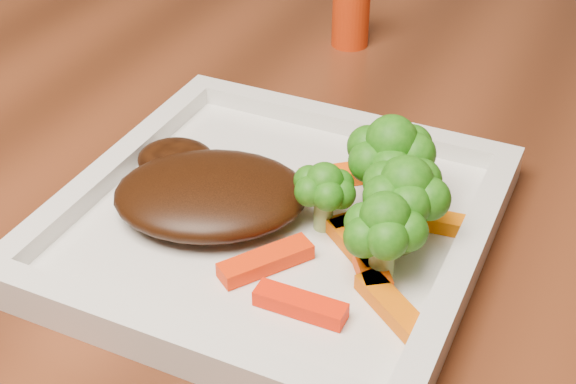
% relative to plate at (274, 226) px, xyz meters
% --- Properties ---
extents(plate, '(0.27, 0.27, 0.01)m').
position_rel_plate_xyz_m(plate, '(0.00, 0.00, 0.00)').
color(plate, white).
rests_on(plate, dining_table).
extents(steak, '(0.16, 0.14, 0.03)m').
position_rel_plate_xyz_m(steak, '(-0.04, -0.01, 0.02)').
color(steak, black).
rests_on(steak, plate).
extents(broccoli_0, '(0.07, 0.07, 0.07)m').
position_rel_plate_xyz_m(broccoli_0, '(0.06, 0.04, 0.04)').
color(broccoli_0, '#2A6611').
rests_on(broccoli_0, plate).
extents(broccoli_1, '(0.07, 0.07, 0.06)m').
position_rel_plate_xyz_m(broccoli_1, '(0.08, 0.01, 0.04)').
color(broccoli_1, '#317313').
rests_on(broccoli_1, plate).
extents(broccoli_2, '(0.07, 0.07, 0.06)m').
position_rel_plate_xyz_m(broccoli_2, '(0.08, -0.02, 0.04)').
color(broccoli_2, '#1A7613').
rests_on(broccoli_2, plate).
extents(broccoli_3, '(0.06, 0.06, 0.06)m').
position_rel_plate_xyz_m(broccoli_3, '(0.03, 0.01, 0.04)').
color(broccoli_3, '#396F12').
rests_on(broccoli_3, plate).
extents(carrot_0, '(0.05, 0.02, 0.01)m').
position_rel_plate_xyz_m(carrot_0, '(0.05, -0.07, 0.01)').
color(carrot_0, '#F51F03').
rests_on(carrot_0, plate).
extents(carrot_1, '(0.05, 0.05, 0.01)m').
position_rel_plate_xyz_m(carrot_1, '(0.10, -0.05, 0.01)').
color(carrot_1, '#DB5D03').
rests_on(carrot_1, plate).
extents(carrot_2, '(0.05, 0.06, 0.01)m').
position_rel_plate_xyz_m(carrot_2, '(0.02, -0.05, 0.01)').
color(carrot_2, '#EF2B03').
rests_on(carrot_2, plate).
extents(carrot_3, '(0.05, 0.02, 0.01)m').
position_rel_plate_xyz_m(carrot_3, '(0.10, 0.04, 0.01)').
color(carrot_3, orange).
rests_on(carrot_3, plate).
extents(carrot_4, '(0.06, 0.05, 0.01)m').
position_rel_plate_xyz_m(carrot_4, '(0.03, 0.06, 0.01)').
color(carrot_4, '#FF4E04').
rests_on(carrot_4, plate).
extents(carrot_5, '(0.05, 0.06, 0.01)m').
position_rel_plate_xyz_m(carrot_5, '(0.07, -0.02, 0.01)').
color(carrot_5, '#FF4804').
rests_on(carrot_5, plate).
extents(carrot_6, '(0.04, 0.04, 0.01)m').
position_rel_plate_xyz_m(carrot_6, '(0.06, 0.02, 0.01)').
color(carrot_6, '#F35703').
rests_on(carrot_6, plate).
extents(carrot_7, '(0.05, 0.04, 0.01)m').
position_rel_plate_xyz_m(carrot_7, '(0.06, -0.01, 0.01)').
color(carrot_7, '#D25703').
rests_on(carrot_7, plate).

